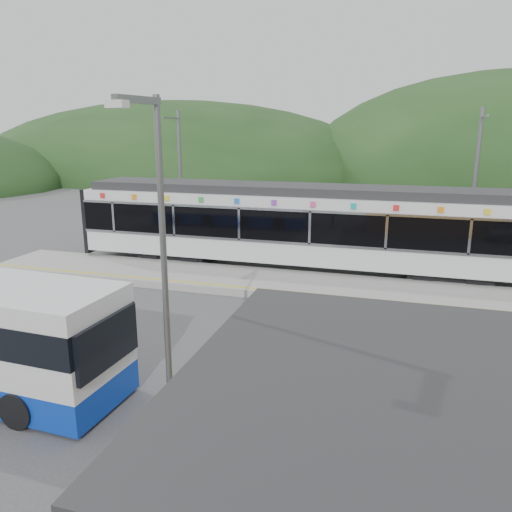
# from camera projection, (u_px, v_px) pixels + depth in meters

# --- Properties ---
(ground) EXTENTS (120.00, 120.00, 0.00)m
(ground) POSITION_uv_depth(u_px,v_px,m) (267.00, 318.00, 16.59)
(ground) COLOR #4C4C4F
(ground) RESTS_ON ground
(hills) EXTENTS (146.00, 149.00, 26.00)m
(hills) POSITION_uv_depth(u_px,v_px,m) (453.00, 287.00, 19.78)
(hills) COLOR #1E3D19
(hills) RESTS_ON ground
(platform) EXTENTS (26.00, 3.20, 0.30)m
(platform) POSITION_uv_depth(u_px,v_px,m) (289.00, 285.00, 19.61)
(platform) COLOR #9E9E99
(platform) RESTS_ON ground
(yellow_line) EXTENTS (26.00, 0.10, 0.01)m
(yellow_line) POSITION_uv_depth(u_px,v_px,m) (281.00, 291.00, 18.37)
(yellow_line) COLOR yellow
(yellow_line) RESTS_ON platform
(train) EXTENTS (20.44, 3.01, 3.74)m
(train) POSITION_uv_depth(u_px,v_px,m) (305.00, 225.00, 21.63)
(train) COLOR black
(train) RESTS_ON ground
(catenary_mast_west) EXTENTS (0.18, 1.80, 7.00)m
(catenary_mast_west) POSITION_uv_depth(u_px,v_px,m) (180.00, 178.00, 25.57)
(catenary_mast_west) COLOR slate
(catenary_mast_west) RESTS_ON ground
(catenary_mast_east) EXTENTS (0.18, 1.80, 7.00)m
(catenary_mast_east) POSITION_uv_depth(u_px,v_px,m) (474.00, 187.00, 21.70)
(catenary_mast_east) COLOR slate
(catenary_mast_east) RESTS_ON ground
(lamp_post) EXTENTS (0.37, 1.18, 6.66)m
(lamp_post) POSITION_uv_depth(u_px,v_px,m) (160.00, 250.00, 9.06)
(lamp_post) COLOR slate
(lamp_post) RESTS_ON ground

